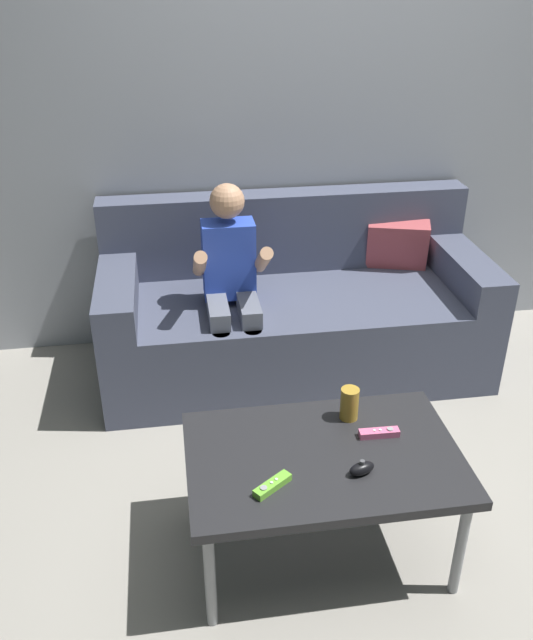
{
  "coord_description": "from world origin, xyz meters",
  "views": [
    {
      "loc": [
        -0.8,
        -1.87,
        1.91
      ],
      "look_at": [
        -0.44,
        0.48,
        0.61
      ],
      "focal_mm": 37.78,
      "sensor_mm": 36.0,
      "label": 1
    }
  ],
  "objects_px": {
    "couch": "(294,312)",
    "game_remote_lime_far_corner": "(272,485)",
    "coffee_table": "(323,463)",
    "person_seated_on_couch": "(231,282)",
    "game_remote_pink_near_edge": "(379,433)",
    "nunchuk_black": "(362,468)",
    "soda_can": "(349,404)"
  },
  "relations": [
    {
      "from": "couch",
      "to": "game_remote_lime_far_corner",
      "type": "height_order",
      "value": "couch"
    },
    {
      "from": "couch",
      "to": "coffee_table",
      "type": "bearing_deg",
      "value": -96.54
    },
    {
      "from": "person_seated_on_couch",
      "to": "game_remote_lime_far_corner",
      "type": "xyz_separation_m",
      "value": [
        -0.0,
        -1.22,
        -0.13
      ]
    },
    {
      "from": "game_remote_lime_far_corner",
      "to": "game_remote_pink_near_edge",
      "type": "bearing_deg",
      "value": 26.22
    },
    {
      "from": "person_seated_on_couch",
      "to": "coffee_table",
      "type": "distance_m",
      "value": 1.11
    },
    {
      "from": "nunchuk_black",
      "to": "couch",
      "type": "bearing_deg",
      "value": 88.06
    },
    {
      "from": "soda_can",
      "to": "game_remote_lime_far_corner",
      "type": "bearing_deg",
      "value": -135.98
    },
    {
      "from": "soda_can",
      "to": "nunchuk_black",
      "type": "bearing_deg",
      "value": -96.79
    },
    {
      "from": "coffee_table",
      "to": "nunchuk_black",
      "type": "distance_m",
      "value": 0.16
    },
    {
      "from": "game_remote_pink_near_edge",
      "to": "couch",
      "type": "bearing_deg",
      "value": 93.17
    },
    {
      "from": "game_remote_pink_near_edge",
      "to": "nunchuk_black",
      "type": "xyz_separation_m",
      "value": [
        -0.11,
        -0.18,
        0.01
      ]
    },
    {
      "from": "person_seated_on_couch",
      "to": "soda_can",
      "type": "xyz_separation_m",
      "value": [
        0.33,
        -0.9,
        -0.08
      ]
    },
    {
      "from": "game_remote_pink_near_edge",
      "to": "nunchuk_black",
      "type": "bearing_deg",
      "value": -122.59
    },
    {
      "from": "couch",
      "to": "soda_can",
      "type": "relative_size",
      "value": 15.51
    },
    {
      "from": "person_seated_on_couch",
      "to": "game_remote_pink_near_edge",
      "type": "distance_m",
      "value": 1.1
    },
    {
      "from": "coffee_table",
      "to": "game_remote_pink_near_edge",
      "type": "relative_size",
      "value": 6.52
    },
    {
      "from": "person_seated_on_couch",
      "to": "game_remote_lime_far_corner",
      "type": "height_order",
      "value": "person_seated_on_couch"
    },
    {
      "from": "nunchuk_black",
      "to": "game_remote_lime_far_corner",
      "type": "height_order",
      "value": "nunchuk_black"
    },
    {
      "from": "coffee_table",
      "to": "soda_can",
      "type": "distance_m",
      "value": 0.25
    },
    {
      "from": "game_remote_pink_near_edge",
      "to": "soda_can",
      "type": "height_order",
      "value": "soda_can"
    },
    {
      "from": "couch",
      "to": "nunchuk_black",
      "type": "height_order",
      "value": "couch"
    },
    {
      "from": "couch",
      "to": "person_seated_on_couch",
      "type": "height_order",
      "value": "person_seated_on_couch"
    },
    {
      "from": "couch",
      "to": "person_seated_on_couch",
      "type": "bearing_deg",
      "value": -151.52
    },
    {
      "from": "person_seated_on_couch",
      "to": "soda_can",
      "type": "bearing_deg",
      "value": -70.08
    },
    {
      "from": "person_seated_on_couch",
      "to": "nunchuk_black",
      "type": "relative_size",
      "value": 10.28
    },
    {
      "from": "coffee_table",
      "to": "soda_can",
      "type": "height_order",
      "value": "soda_can"
    },
    {
      "from": "game_remote_lime_far_corner",
      "to": "couch",
      "type": "bearing_deg",
      "value": 76.29
    },
    {
      "from": "soda_can",
      "to": "game_remote_pink_near_edge",
      "type": "bearing_deg",
      "value": -56.53
    },
    {
      "from": "game_remote_pink_near_edge",
      "to": "soda_can",
      "type": "bearing_deg",
      "value": 123.47
    },
    {
      "from": "person_seated_on_couch",
      "to": "game_remote_lime_far_corner",
      "type": "relative_size",
      "value": 7.56
    },
    {
      "from": "person_seated_on_couch",
      "to": "coffee_table",
      "type": "height_order",
      "value": "person_seated_on_couch"
    },
    {
      "from": "person_seated_on_couch",
      "to": "soda_can",
      "type": "relative_size",
      "value": 8.34
    }
  ]
}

